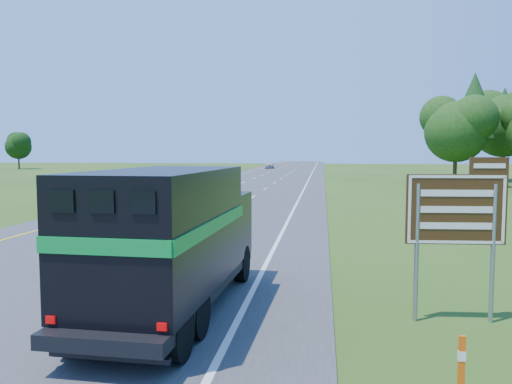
% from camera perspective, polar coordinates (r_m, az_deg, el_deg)
% --- Properties ---
extents(road, '(15.00, 260.00, 0.04)m').
position_cam_1_polar(road, '(50.91, -0.56, 0.63)').
color(road, '#38383A').
rests_on(road, ground).
extents(lane_markings, '(11.15, 260.00, 0.01)m').
position_cam_1_polar(lane_markings, '(50.91, -0.56, 0.66)').
color(lane_markings, yellow).
rests_on(lane_markings, road).
extents(horse_truck, '(2.51, 7.25, 3.17)m').
position_cam_1_polar(horse_truck, '(11.06, -9.52, -5.03)').
color(horse_truck, black).
rests_on(horse_truck, road).
extents(white_suv, '(3.22, 6.30, 1.70)m').
position_cam_1_polar(white_suv, '(39.05, -7.65, 0.65)').
color(white_suv, silver).
rests_on(white_suv, road).
extents(far_car, '(2.25, 4.83, 1.60)m').
position_cam_1_polar(far_car, '(105.35, 1.55, 3.15)').
color(far_car, '#B9B9C0').
rests_on(far_car, road).
extents(exit_sign, '(2.05, 0.21, 3.47)m').
position_cam_1_polar(exit_sign, '(11.17, 22.05, -2.55)').
color(exit_sign, gray).
rests_on(exit_sign, ground).
extents(delineator, '(0.10, 0.05, 1.19)m').
position_cam_1_polar(delineator, '(7.47, 22.38, -18.95)').
color(delineator, '#F5530C').
rests_on(delineator, ground).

